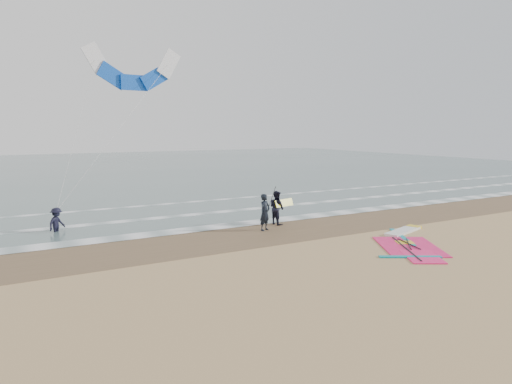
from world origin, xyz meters
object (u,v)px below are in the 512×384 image
person_walking (277,208)px  person_wading (56,216)px  windsurf_rig (409,242)px  surf_kite (134,72)px  person_standing (265,212)px

person_walking → person_wading: bearing=61.3°
windsurf_rig → person_walking: size_ratio=3.20×
person_wading → surf_kite: (5.32, 4.82, 7.74)m
person_standing → surf_kite: 12.77m
windsurf_rig → surf_kite: surf_kite is taller
person_walking → surf_kite: 12.56m
windsurf_rig → surf_kite: (-8.19, 14.83, 8.50)m
windsurf_rig → person_walking: bearing=116.0°
windsurf_rig → person_wading: (-13.51, 10.01, 0.75)m
person_walking → person_wading: person_walking is taller
windsurf_rig → person_wading: 16.83m
person_standing → surf_kite: surf_kite is taller
windsurf_rig → person_standing: person_standing is taller
windsurf_rig → person_standing: (-4.35, 5.33, 0.89)m
windsurf_rig → person_wading: person_wading is taller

